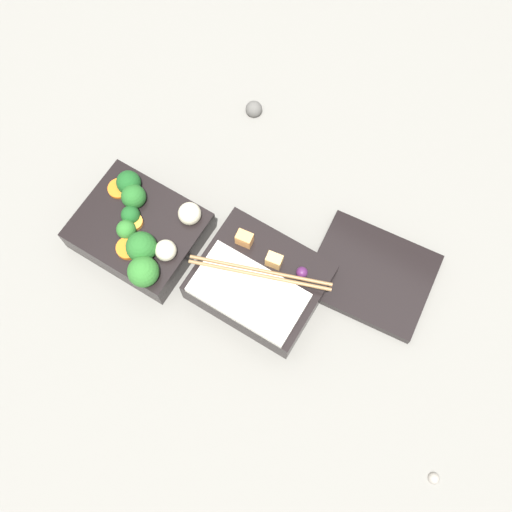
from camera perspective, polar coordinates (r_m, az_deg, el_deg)
ground_plane at (r=0.88m, az=-5.71°, el=-1.20°), size 3.00×3.00×0.00m
bento_tray_vegetable at (r=0.88m, az=-11.08°, el=2.18°), size 0.17×0.14×0.08m
bento_tray_rice at (r=0.84m, az=0.27°, el=-2.53°), size 0.19×0.14×0.07m
bento_lid at (r=0.88m, az=10.94°, el=-1.77°), size 0.18×0.15×0.02m
pebble_0 at (r=0.85m, az=16.62°, el=-19.61°), size 0.02×0.02×0.02m
pebble_1 at (r=0.99m, az=-0.20°, el=13.80°), size 0.03×0.03×0.03m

